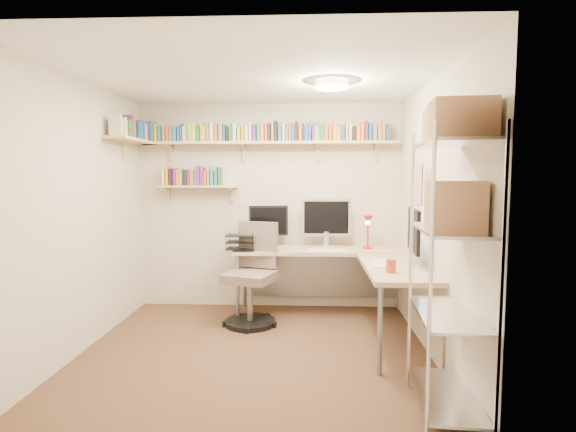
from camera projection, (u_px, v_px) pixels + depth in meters
The scene contains 6 objects.
ground at pixel (255, 351), 4.17m from camera, with size 3.20×3.20×0.00m, color #4A321F.
room_shell at pixel (255, 185), 4.03m from camera, with size 3.24×3.04×2.52m.
wall_shelves at pixel (231, 142), 5.30m from camera, with size 3.12×1.09×0.80m.
corner_desk at pixel (327, 253), 4.99m from camera, with size 2.09×2.00×1.36m.
office_chair at pixel (253, 281), 4.94m from camera, with size 0.62×0.63×1.11m.
wire_rack at pixel (453, 190), 2.87m from camera, with size 0.48×0.87×2.08m.
Camera 1 is at (0.49, -4.02, 1.63)m, focal length 28.00 mm.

